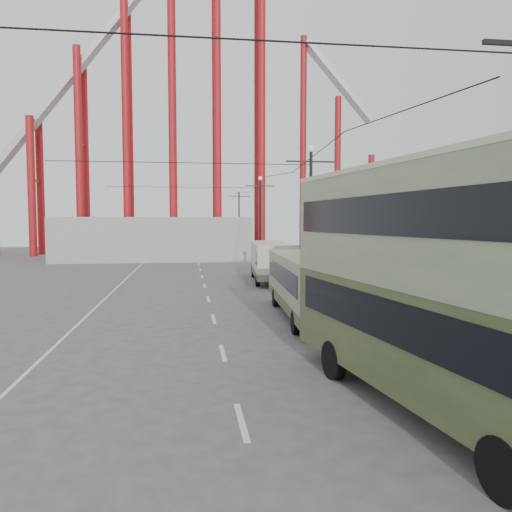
{
  "coord_description": "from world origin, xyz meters",
  "views": [
    {
      "loc": [
        -2.18,
        -12.97,
        4.55
      ],
      "look_at": [
        0.85,
        8.95,
        3.0
      ],
      "focal_mm": 35.0,
      "sensor_mm": 36.0,
      "label": 1
    }
  ],
  "objects": [
    {
      "name": "pedestrian",
      "position": [
        2.61,
        3.73,
        0.97
      ],
      "size": [
        0.79,
        0.61,
        1.94
      ],
      "primitive_type": "imported",
      "rotation": [
        0.0,
        0.0,
        3.37
      ],
      "color": "black",
      "rests_on": "ground"
    },
    {
      "name": "ground",
      "position": [
        0.0,
        0.0,
        0.0
      ],
      "size": [
        160.0,
        160.0,
        0.0
      ],
      "primitive_type": "plane",
      "color": "#4B4B4D",
      "rests_on": "ground"
    },
    {
      "name": "fairground_shed",
      "position": [
        -6.0,
        47.0,
        2.5
      ],
      "size": [
        22.0,
        10.0,
        5.0
      ],
      "primitive_type": "cube",
      "color": "#989893",
      "rests_on": "ground"
    },
    {
      "name": "roller_coaster",
      "position": [
        -2.49,
        56.89,
        22.92
      ],
      "size": [
        52.95,
        5.0,
        55.48
      ],
      "color": "maroon",
      "rests_on": "ground"
    },
    {
      "name": "road_markings",
      "position": [
        -0.86,
        19.7,
        0.01
      ],
      "size": [
        12.52,
        120.0,
        0.01
      ],
      "color": "silver",
      "rests_on": "ground"
    },
    {
      "name": "single_decker_cream",
      "position": [
        3.96,
        24.16,
        1.65
      ],
      "size": [
        3.13,
        9.57,
        2.93
      ],
      "rotation": [
        0.0,
        0.0,
        -0.08
      ],
      "color": "#BBB496",
      "rests_on": "ground"
    },
    {
      "name": "lamp_post_far",
      "position": [
        5.6,
        40.0,
        4.68
      ],
      "size": [
        3.2,
        0.44,
        9.32
      ],
      "color": "black",
      "rests_on": "ground"
    },
    {
      "name": "single_decker_green",
      "position": [
        3.35,
        9.86,
        1.65
      ],
      "size": [
        2.93,
        10.47,
        2.93
      ],
      "rotation": [
        0.0,
        0.0,
        -0.05
      ],
      "color": "#677757",
      "rests_on": "ground"
    },
    {
      "name": "double_decker_bus",
      "position": [
        3.62,
        -2.18,
        3.32
      ],
      "size": [
        4.23,
        11.31,
        5.93
      ],
      "rotation": [
        0.0,
        0.0,
        0.13
      ],
      "color": "#303D20",
      "rests_on": "ground"
    },
    {
      "name": "lamp_post_distant",
      "position": [
        5.6,
        62.0,
        4.68
      ],
      "size": [
        3.2,
        0.44,
        9.32
      ],
      "color": "black",
      "rests_on": "ground"
    },
    {
      "name": "lamp_post_mid",
      "position": [
        5.6,
        18.0,
        4.68
      ],
      "size": [
        3.2,
        0.44,
        9.32
      ],
      "color": "black",
      "rests_on": "ground"
    }
  ]
}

